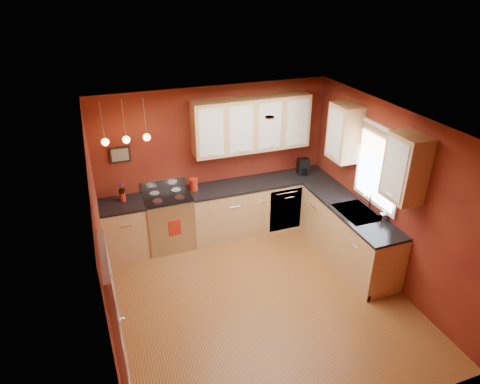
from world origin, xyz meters
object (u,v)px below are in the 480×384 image
object	(u,v)px
red_canister	(194,184)
coffee_maker	(303,167)
gas_range	(169,220)
sink	(357,213)
soap_pump	(383,216)

from	to	relation	value
red_canister	coffee_maker	xyz separation A→B (m)	(2.02, -0.03, 0.03)
gas_range	coffee_maker	bearing A→B (deg)	0.65
gas_range	red_canister	xyz separation A→B (m)	(0.47, 0.06, 0.57)
gas_range	sink	size ratio (longest dim) A/B	1.59
gas_range	soap_pump	size ratio (longest dim) A/B	6.50
sink	soap_pump	world-z (taller)	sink
sink	soap_pump	size ratio (longest dim) A/B	4.10
sink	gas_range	bearing A→B (deg)	150.22
gas_range	soap_pump	world-z (taller)	same
gas_range	red_canister	distance (m)	0.74
red_canister	coffee_maker	bearing A→B (deg)	-0.92
red_canister	coffee_maker	world-z (taller)	coffee_maker
red_canister	gas_range	bearing A→B (deg)	-172.65
sink	coffee_maker	bearing A→B (deg)	94.93
gas_range	red_canister	bearing A→B (deg)	7.35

